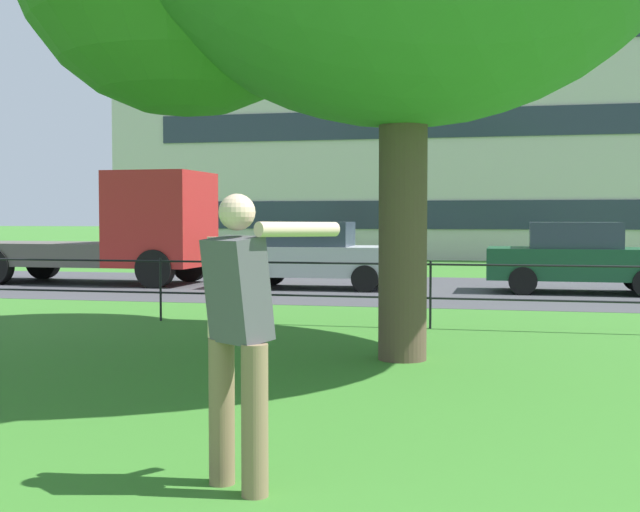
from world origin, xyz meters
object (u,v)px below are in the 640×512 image
object	(u,v)px
flatbed_truck_center	(107,235)
apartment_building_background	(471,58)
car_dark_green_far_left	(580,257)
car_silver_far_right	(315,255)
person_thrower	(239,330)

from	to	relation	value
flatbed_truck_center	apartment_building_background	size ratio (longest dim) A/B	0.25
car_dark_green_far_left	flatbed_truck_center	bearing A→B (deg)	178.79
apartment_building_background	car_silver_far_right	bearing A→B (deg)	-97.30
car_silver_far_right	apartment_building_background	world-z (taller)	apartment_building_background
person_thrower	flatbed_truck_center	bearing A→B (deg)	119.45
flatbed_truck_center	apartment_building_background	world-z (taller)	apartment_building_background
car_dark_green_far_left	apartment_building_background	size ratio (longest dim) A/B	0.14
flatbed_truck_center	person_thrower	bearing A→B (deg)	-60.55
flatbed_truck_center	car_dark_green_far_left	size ratio (longest dim) A/B	1.83
flatbed_truck_center	car_silver_far_right	xyz separation A→B (m)	(5.41, -0.35, -0.44)
flatbed_truck_center	car_dark_green_far_left	distance (m)	11.30
car_silver_far_right	apartment_building_background	xyz separation A→B (m)	(2.62, 20.43, 8.16)
car_silver_far_right	car_dark_green_far_left	xyz separation A→B (m)	(5.89, 0.11, 0.00)
flatbed_truck_center	car_dark_green_far_left	world-z (taller)	flatbed_truck_center
car_dark_green_far_left	apartment_building_background	bearing A→B (deg)	99.14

